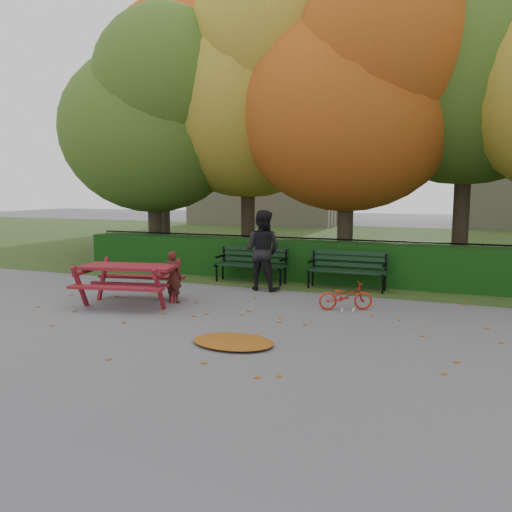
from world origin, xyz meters
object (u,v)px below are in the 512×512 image
at_px(tree_d, 485,48).
at_px(tree_a, 157,116).
at_px(tree_b, 255,87).
at_px(picnic_table, 129,274).
at_px(bench_left, 252,262).
at_px(tree_f, 166,101).
at_px(bench_right, 347,267).
at_px(child, 173,277).
at_px(tree_c, 359,94).
at_px(bicycle, 345,296).
at_px(adult, 262,250).

bearing_deg(tree_d, tree_a, -169.67).
height_order(tree_a, tree_b, tree_b).
relative_size(tree_a, picnic_table, 3.51).
bearing_deg(picnic_table, bench_left, 55.63).
relative_size(tree_a, tree_b, 0.85).
bearing_deg(tree_f, tree_d, -10.33).
xyz_separation_m(tree_d, bench_left, (-5.18, -3.53, -5.46)).
height_order(tree_a, bench_right, tree_a).
height_order(tree_d, child, tree_d).
relative_size(tree_b, tree_c, 1.10).
bearing_deg(bicycle, adult, 36.44).
distance_m(tree_a, tree_f, 4.31).
relative_size(picnic_table, adult, 1.16).
distance_m(tree_b, picnic_table, 7.88).
xyz_separation_m(tree_b, tree_f, (-4.69, 2.49, 0.29)).
xyz_separation_m(tree_d, bench_right, (-2.78, -3.53, -5.46)).
xyz_separation_m(tree_f, adult, (6.42, -6.34, -4.77)).
distance_m(tree_a, child, 6.92).
distance_m(tree_c, picnic_table, 7.73).
xyz_separation_m(picnic_table, bicycle, (4.12, 1.17, -0.35)).
height_order(picnic_table, bicycle, picnic_table).
xyz_separation_m(tree_a, tree_f, (-1.94, 3.66, 1.17)).
distance_m(bench_left, child, 2.80).
bearing_deg(tree_b, child, -84.69).
xyz_separation_m(bench_left, adult, (0.59, -0.80, 0.40)).
height_order(tree_a, tree_d, tree_d).
height_order(bench_left, adult, adult).
bearing_deg(tree_d, child, -132.75).
xyz_separation_m(bench_left, bench_right, (2.40, 0.00, 0.00)).
distance_m(bench_left, bicycle, 3.47).
bearing_deg(tree_f, tree_a, -62.02).
relative_size(tree_d, bench_left, 5.32).
bearing_deg(bicycle, tree_f, 24.64).
bearing_deg(tree_f, tree_c, -22.35).
xyz_separation_m(tree_f, bench_left, (5.83, -5.54, -5.17)).
height_order(tree_a, tree_f, tree_f).
height_order(bench_right, bicycle, bench_right).
height_order(tree_a, bicycle, tree_a).
height_order(tree_d, tree_f, tree_d).
relative_size(tree_c, bench_left, 4.44).
bearing_deg(tree_d, adult, -136.69).
bearing_deg(tree_c, tree_d, 22.61).
distance_m(tree_a, tree_b, 3.11).
height_order(adult, bicycle, adult).
bearing_deg(child, tree_c, -116.41).
bearing_deg(tree_f, bench_left, -43.51).
bearing_deg(bench_left, tree_f, 136.49).
bearing_deg(adult, bicycle, 154.06).
xyz_separation_m(tree_c, tree_d, (3.04, 1.27, 1.16)).
bearing_deg(picnic_table, tree_d, 34.09).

